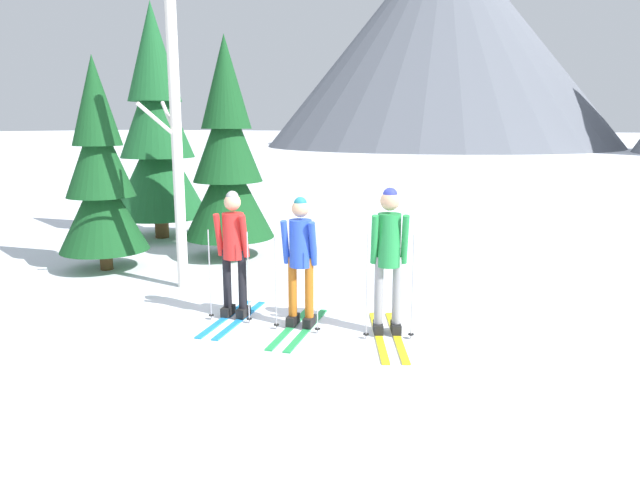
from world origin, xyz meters
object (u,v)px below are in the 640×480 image
at_px(skier_in_red, 233,249).
at_px(skier_in_green, 389,252).
at_px(skier_in_blue, 300,258).
at_px(birch_tree_tall, 176,137).
at_px(pine_tree_far, 157,133).
at_px(pine_tree_near, 100,175).
at_px(pine_tree_mid, 227,159).

relative_size(skier_in_red, skier_in_green, 0.94).
bearing_deg(skier_in_red, skier_in_green, 9.84).
xyz_separation_m(skier_in_blue, birch_tree_tall, (-2.57, 0.78, 1.44)).
bearing_deg(skier_in_blue, pine_tree_far, 146.47).
bearing_deg(pine_tree_near, birch_tree_tall, -7.61).
bearing_deg(pine_tree_mid, birch_tree_tall, -74.60).
height_order(skier_in_red, birch_tree_tall, birch_tree_tall).
distance_m(pine_tree_near, pine_tree_far, 3.05).
xyz_separation_m(skier_in_red, pine_tree_far, (-4.74, 3.85, 1.41)).
height_order(skier_in_red, skier_in_blue, skier_in_red).
xyz_separation_m(skier_in_red, skier_in_blue, (0.96, 0.07, -0.02)).
distance_m(skier_in_blue, pine_tree_far, 6.99).
bearing_deg(birch_tree_tall, pine_tree_near, 172.39).
bearing_deg(pine_tree_near, skier_in_blue, -12.97).
relative_size(skier_in_green, pine_tree_near, 0.49).
xyz_separation_m(skier_in_green, birch_tree_tall, (-3.63, 0.50, 1.32)).
relative_size(skier_in_blue, pine_tree_near, 0.45).
distance_m(skier_in_blue, pine_tree_mid, 4.36).
relative_size(pine_tree_far, birch_tree_tall, 1.09).
xyz_separation_m(skier_in_blue, pine_tree_near, (-4.52, 1.04, 0.78)).
bearing_deg(skier_in_red, pine_tree_far, 140.91).
xyz_separation_m(skier_in_red, pine_tree_near, (-3.56, 1.12, 0.75)).
distance_m(skier_in_blue, skier_in_green, 1.10).
relative_size(skier_in_red, pine_tree_near, 0.46).
relative_size(skier_in_blue, skier_in_green, 0.92).
bearing_deg(birch_tree_tall, skier_in_green, -7.91).
bearing_deg(skier_in_blue, birch_tree_tall, 163.10).
bearing_deg(pine_tree_far, skier_in_green, -27.38).
relative_size(skier_in_green, birch_tree_tall, 0.39).
distance_m(pine_tree_mid, pine_tree_far, 2.76).
xyz_separation_m(skier_in_red, birch_tree_tall, (-1.61, 0.86, 1.42)).
xyz_separation_m(skier_in_green, pine_tree_far, (-6.76, 3.50, 1.31)).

